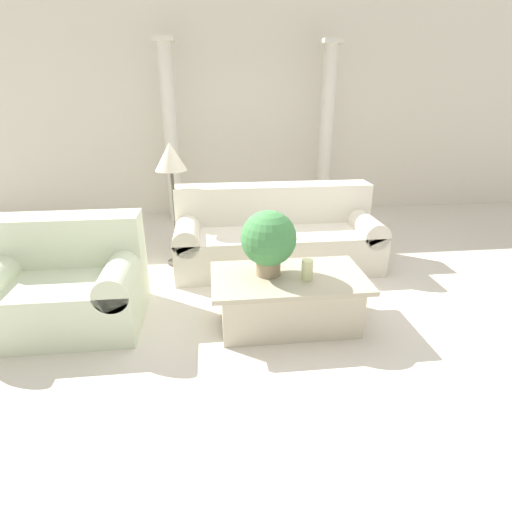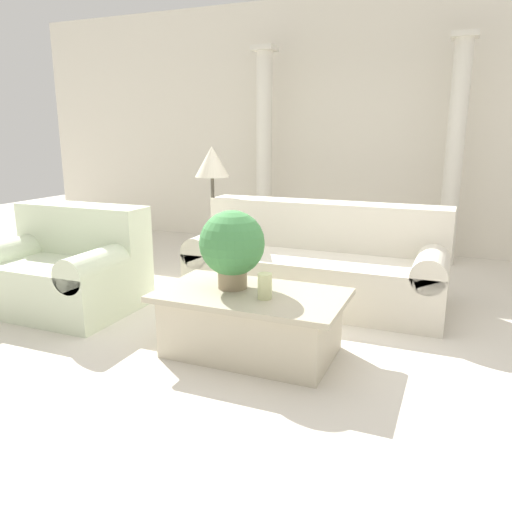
{
  "view_description": "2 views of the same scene",
  "coord_description": "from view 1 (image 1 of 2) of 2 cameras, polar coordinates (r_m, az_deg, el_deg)",
  "views": [
    {
      "loc": [
        -0.63,
        -3.41,
        1.88
      ],
      "look_at": [
        -0.24,
        -0.07,
        0.49
      ],
      "focal_mm": 28.0,
      "sensor_mm": 36.0,
      "label": 1
    },
    {
      "loc": [
        1.28,
        -3.44,
        1.52
      ],
      "look_at": [
        -0.08,
        -0.18,
        0.65
      ],
      "focal_mm": 35.0,
      "sensor_mm": 36.0,
      "label": 2
    }
  ],
  "objects": [
    {
      "name": "floor_lamp",
      "position": [
        4.5,
        -12.04,
        12.68
      ],
      "size": [
        0.34,
        0.34,
        1.39
      ],
      "color": "#4C473D",
      "rests_on": "ground_plane"
    },
    {
      "name": "pillar_candle",
      "position": [
        3.28,
        7.32,
        -1.97
      ],
      "size": [
        0.09,
        0.09,
        0.17
      ],
      "color": "beige",
      "rests_on": "coffee_table"
    },
    {
      "name": "wall_back",
      "position": [
        6.64,
        -1.22,
        19.95
      ],
      "size": [
        10.0,
        0.06,
        3.2
      ],
      "color": "silver",
      "rests_on": "ground_plane"
    },
    {
      "name": "column_left",
      "position": [
        6.18,
        -12.05,
        16.64
      ],
      "size": [
        0.28,
        0.28,
        2.57
      ],
      "color": "silver",
      "rests_on": "ground_plane"
    },
    {
      "name": "coffee_table",
      "position": [
        3.47,
        4.55,
        -6.1
      ],
      "size": [
        1.3,
        0.75,
        0.45
      ],
      "color": "beige",
      "rests_on": "ground_plane"
    },
    {
      "name": "ground_plane",
      "position": [
        3.94,
        3.42,
        -6.11
      ],
      "size": [
        16.0,
        16.0,
        0.0
      ],
      "primitive_type": "plane",
      "color": "silver"
    },
    {
      "name": "sofa_long",
      "position": [
        4.62,
        2.88,
        3.02
      ],
      "size": [
        2.28,
        0.94,
        0.89
      ],
      "color": "beige",
      "rests_on": "ground_plane"
    },
    {
      "name": "loveseat",
      "position": [
        3.82,
        -25.59,
        -3.41
      ],
      "size": [
        1.28,
        0.94,
        0.89
      ],
      "color": "beige",
      "rests_on": "ground_plane"
    },
    {
      "name": "potted_plant",
      "position": [
        3.27,
        1.8,
        2.33
      ],
      "size": [
        0.46,
        0.46,
        0.55
      ],
      "color": "#937F60",
      "rests_on": "coffee_table"
    },
    {
      "name": "column_right",
      "position": [
        6.41,
        9.97,
        16.97
      ],
      "size": [
        0.28,
        0.28,
        2.57
      ],
      "color": "silver",
      "rests_on": "ground_plane"
    }
  ]
}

